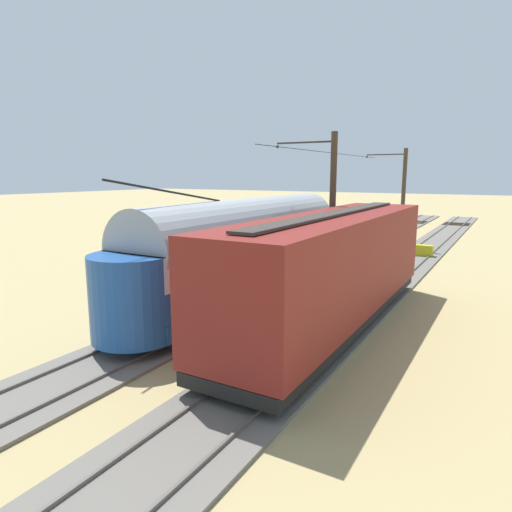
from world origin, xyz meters
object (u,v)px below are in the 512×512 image
at_px(coach_adjacent, 333,267).
at_px(catenary_pole_foreground, 402,197).
at_px(vintage_streetcar, 247,248).
at_px(catenary_pole_mid_near, 330,211).
at_px(spare_tie_stack, 251,260).
at_px(track_end_bumper, 418,251).

xyz_separation_m(coach_adjacent, catenary_pole_foreground, (1.74, -18.23, 1.53)).
bearing_deg(vintage_streetcar, coach_adjacent, 161.10).
bearing_deg(catenary_pole_foreground, catenary_pole_mid_near, 90.00).
xyz_separation_m(coach_adjacent, spare_tie_stack, (8.15, -8.18, -1.89)).
bearing_deg(catenary_pole_mid_near, spare_tie_stack, -31.86).
height_order(vintage_streetcar, track_end_bumper, vintage_streetcar).
relative_size(vintage_streetcar, spare_tie_stack, 6.49).
distance_m(catenary_pole_foreground, catenary_pole_mid_near, 14.03).
distance_m(vintage_streetcar, spare_tie_stack, 7.93).
relative_size(catenary_pole_foreground, catenary_pole_mid_near, 1.00).
bearing_deg(track_end_bumper, vintage_streetcar, 72.88).
xyz_separation_m(coach_adjacent, catenary_pole_mid_near, (1.74, -4.20, 1.53)).
xyz_separation_m(catenary_pole_mid_near, track_end_bumper, (-1.75, -11.50, -3.30)).
distance_m(vintage_streetcar, catenary_pole_mid_near, 4.04).
xyz_separation_m(coach_adjacent, track_end_bumper, (-0.00, -15.70, -1.76)).
relative_size(vintage_streetcar, coach_adjacent, 1.16).
height_order(catenary_pole_foreground, catenary_pole_mid_near, same).
bearing_deg(track_end_bumper, catenary_pole_foreground, -55.36).
height_order(catenary_pole_foreground, spare_tie_stack, catenary_pole_foreground).
height_order(vintage_streetcar, spare_tie_stack, vintage_streetcar).
height_order(catenary_pole_foreground, track_end_bumper, catenary_pole_foreground).
relative_size(coach_adjacent, catenary_pole_mid_near, 1.90).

